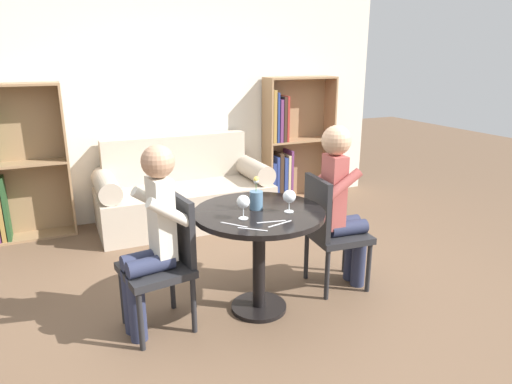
{
  "coord_description": "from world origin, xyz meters",
  "views": [
    {
      "loc": [
        -1.22,
        -2.66,
        1.77
      ],
      "look_at": [
        0.0,
        0.05,
        0.87
      ],
      "focal_mm": 32.0,
      "sensor_mm": 36.0,
      "label": 1
    }
  ],
  "objects": [
    {
      "name": "knife_left_setting",
      "position": [
        -0.25,
        -0.18,
        0.75
      ],
      "size": [
        0.13,
        0.16,
        0.0
      ],
      "color": "silver",
      "rests_on": "round_table"
    },
    {
      "name": "person_right",
      "position": [
        0.72,
        0.07,
        0.7
      ],
      "size": [
        0.44,
        0.36,
        1.28
      ],
      "rotation": [
        0.0,
        0.0,
        1.48
      ],
      "color": "#282D47",
      "rests_on": "ground_plane"
    },
    {
      "name": "wine_glass_left",
      "position": [
        -0.16,
        -0.1,
        0.86
      ],
      "size": [
        0.09,
        0.09,
        0.16
      ],
      "color": "white",
      "rests_on": "round_table"
    },
    {
      "name": "back_wall",
      "position": [
        0.0,
        2.36,
        1.35
      ],
      "size": [
        5.2,
        0.05,
        2.7
      ],
      "color": "silver",
      "rests_on": "ground_plane"
    },
    {
      "name": "wine_glass_right",
      "position": [
        0.18,
        -0.1,
        0.86
      ],
      "size": [
        0.09,
        0.09,
        0.15
      ],
      "color": "white",
      "rests_on": "round_table"
    },
    {
      "name": "bookshelf_left",
      "position": [
        -1.67,
        2.21,
        0.72
      ],
      "size": [
        0.88,
        0.28,
        1.52
      ],
      "color": "#93704C",
      "rests_on": "ground_plane"
    },
    {
      "name": "fork_right_setting",
      "position": [
        -0.02,
        -0.23,
        0.75
      ],
      "size": [
        0.19,
        0.05,
        0.0
      ],
      "color": "silver",
      "rests_on": "round_table"
    },
    {
      "name": "chair_left",
      "position": [
        -0.64,
        0.08,
        0.49
      ],
      "size": [
        0.48,
        0.48,
        0.9
      ],
      "rotation": [
        0.0,
        0.0,
        -1.42
      ],
      "color": "#232326",
      "rests_on": "ground_plane"
    },
    {
      "name": "bookshelf_right",
      "position": [
        1.41,
        2.21,
        0.69
      ],
      "size": [
        0.88,
        0.28,
        1.52
      ],
      "color": "#93704C",
      "rests_on": "ground_plane"
    },
    {
      "name": "fork_left_setting",
      "position": [
        0.02,
        -0.28,
        0.75
      ],
      "size": [
        0.19,
        0.06,
        0.0
      ],
      "color": "silver",
      "rests_on": "round_table"
    },
    {
      "name": "ground_plane",
      "position": [
        0.0,
        0.0,
        0.0
      ],
      "size": [
        16.0,
        16.0,
        0.0
      ],
      "primitive_type": "plane",
      "color": "brown"
    },
    {
      "name": "couch",
      "position": [
        0.0,
        1.94,
        0.31
      ],
      "size": [
        1.81,
        0.8,
        0.92
      ],
      "color": "#B7A893",
      "rests_on": "ground_plane"
    },
    {
      "name": "chair_right",
      "position": [
        0.64,
        0.08,
        0.49
      ],
      "size": [
        0.45,
        0.45,
        0.9
      ],
      "rotation": [
        0.0,
        0.0,
        1.48
      ],
      "color": "#232326",
      "rests_on": "ground_plane"
    },
    {
      "name": "round_table",
      "position": [
        0.0,
        0.0,
        0.59
      ],
      "size": [
        0.9,
        0.9,
        0.75
      ],
      "color": "black",
      "rests_on": "ground_plane"
    },
    {
      "name": "person_left",
      "position": [
        -0.73,
        0.05,
        0.67
      ],
      "size": [
        0.45,
        0.38,
        1.25
      ],
      "rotation": [
        0.0,
        0.0,
        -1.42
      ],
      "color": "#282D47",
      "rests_on": "ground_plane"
    },
    {
      "name": "knife_right_setting",
      "position": [
        -0.18,
        -0.3,
        0.75
      ],
      "size": [
        0.15,
        0.13,
        0.0
      ],
      "color": "silver",
      "rests_on": "round_table"
    },
    {
      "name": "flower_vase",
      "position": [
        0.0,
        0.05,
        0.83
      ],
      "size": [
        0.09,
        0.09,
        0.23
      ],
      "color": "slate",
      "rests_on": "round_table"
    }
  ]
}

